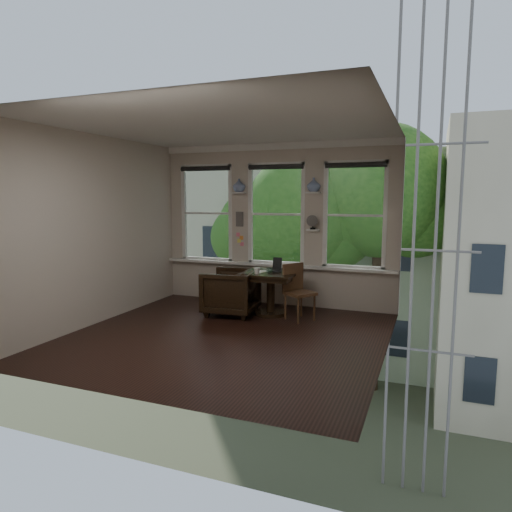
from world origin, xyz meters
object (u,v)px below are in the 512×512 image
at_px(table, 271,293).
at_px(armchair_left, 231,292).
at_px(laptop, 276,272).
at_px(mug, 257,271).
at_px(side_chair_right, 300,293).

bearing_deg(table, armchair_left, -160.04).
xyz_separation_m(table, armchair_left, (-0.65, -0.24, 0.02)).
relative_size(table, laptop, 2.51).
height_order(table, laptop, laptop).
bearing_deg(table, mug, -117.50).
height_order(side_chair_right, laptop, side_chair_right).
height_order(armchair_left, laptop, armchair_left).
bearing_deg(mug, table, 62.50).
height_order(table, armchair_left, armchair_left).
bearing_deg(mug, laptop, 40.01).
xyz_separation_m(laptop, mug, (-0.27, -0.22, 0.04)).
bearing_deg(armchair_left, mug, 80.40).
height_order(table, side_chair_right, side_chair_right).
height_order(armchair_left, mug, mug).
bearing_deg(side_chair_right, laptop, 112.86).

